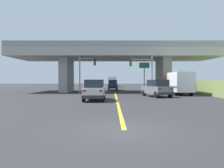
# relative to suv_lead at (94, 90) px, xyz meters

# --- Properties ---
(ground) EXTENTS (160.00, 160.00, 0.00)m
(ground) POSITION_rel_suv_lead_xyz_m (2.17, 14.66, -1.01)
(ground) COLOR #2B2B2D
(overpass_bridge) EXTENTS (33.10, 9.60, 7.74)m
(overpass_bridge) POSITION_rel_suv_lead_xyz_m (2.17, 14.66, 4.63)
(overpass_bridge) COLOR #A8A59E
(overpass_bridge) RESTS_ON ground
(lane_divider_stripe) EXTENTS (0.20, 23.94, 0.01)m
(lane_divider_stripe) POSITION_rel_suv_lead_xyz_m (2.17, 0.04, -1.01)
(lane_divider_stripe) COLOR yellow
(lane_divider_stripe) RESTS_ON ground
(suv_lead) EXTENTS (1.95, 4.67, 2.02)m
(suv_lead) POSITION_rel_suv_lead_xyz_m (0.00, 0.00, 0.00)
(suv_lead) COLOR silver
(suv_lead) RESTS_ON ground
(suv_crossing) EXTENTS (3.09, 4.67, 2.02)m
(suv_crossing) POSITION_rel_suv_lead_xyz_m (6.99, 4.30, -0.00)
(suv_crossing) COLOR slate
(suv_crossing) RESTS_ON ground
(box_truck) EXTENTS (2.33, 6.63, 3.01)m
(box_truck) POSITION_rel_suv_lead_xyz_m (10.73, 7.92, 0.57)
(box_truck) COLOR red
(box_truck) RESTS_ON ground
(sedan_oncoming) EXTENTS (1.90, 4.79, 2.02)m
(sedan_oncoming) POSITION_rel_suv_lead_xyz_m (1.84, 21.38, -0.00)
(sedan_oncoming) COLOR navy
(sedan_oncoming) RESTS_ON ground
(traffic_signal_nearside) EXTENTS (3.30, 0.36, 5.61)m
(traffic_signal_nearside) POSITION_rel_suv_lead_xyz_m (6.29, 9.23, 2.56)
(traffic_signal_nearside) COLOR slate
(traffic_signal_nearside) RESTS_ON ground
(traffic_signal_farside) EXTENTS (2.46, 0.36, 5.70)m
(traffic_signal_farside) POSITION_rel_suv_lead_xyz_m (-2.27, 10.15, 2.60)
(traffic_signal_farside) COLOR slate
(traffic_signal_farside) RESTS_ON ground
(highway_sign) EXTENTS (1.66, 0.17, 4.95)m
(highway_sign) POSITION_rel_suv_lead_xyz_m (6.87, 12.91, 2.63)
(highway_sign) COLOR #56595E
(highway_sign) RESTS_ON ground
(semi_truck_distant) EXTENTS (2.33, 7.11, 2.89)m
(semi_truck_distant) POSITION_rel_suv_lead_xyz_m (1.71, 40.32, 0.53)
(semi_truck_distant) COLOR navy
(semi_truck_distant) RESTS_ON ground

